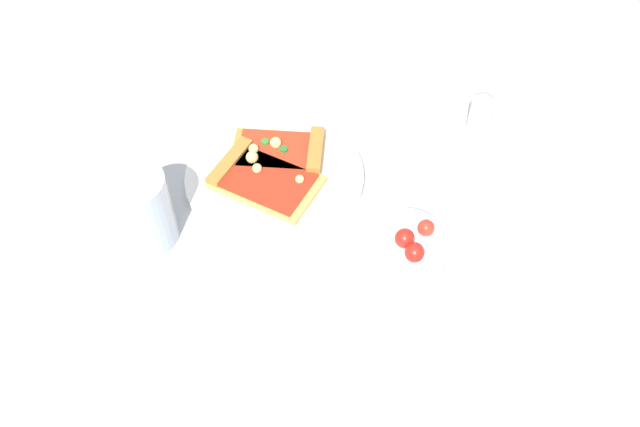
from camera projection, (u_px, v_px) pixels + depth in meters
ground_plane at (300, 192)px, 0.99m from camera, size 2.40×2.40×0.00m
plate at (275, 176)px, 1.00m from camera, size 0.26×0.26×0.01m
pizza_slice_near at (285, 151)px, 1.01m from camera, size 0.14×0.09×0.02m
pizza_slice_far at (260, 176)px, 0.98m from camera, size 0.17×0.15×0.02m
salad_bowl at (406, 251)px, 0.89m from camera, size 0.11×0.11×0.07m
soda_glass at (141, 212)px, 0.90m from camera, size 0.08×0.08×0.11m
paper_napkin at (274, 362)px, 0.82m from camera, size 0.15×0.17×0.00m
pepper_shaker at (481, 111)px, 1.05m from camera, size 0.04×0.04×0.07m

